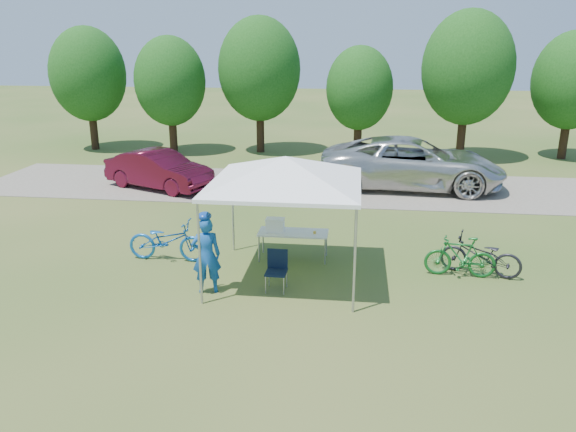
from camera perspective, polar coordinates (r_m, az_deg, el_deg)
name	(u,v)px	position (r m, az deg, el deg)	size (l,w,h in m)	color
ground	(286,277)	(12.54, -0.22, -6.22)	(100.00, 100.00, 0.00)	#2D5119
gravel_strip	(314,187)	(20.08, 2.64, 2.96)	(24.00, 5.00, 0.02)	gray
canopy	(286,160)	(11.73, -0.24, 5.72)	(4.53, 4.53, 3.00)	#A5A5AA
treeline	(319,75)	(25.54, 3.17, 14.09)	(24.89, 4.28, 6.30)	#382314
folding_table	(293,234)	(13.34, 0.54, -1.80)	(1.65, 0.69, 0.68)	white
folding_chair	(277,266)	(11.81, -1.14, -5.15)	(0.45, 0.46, 0.85)	black
cooler	(275,225)	(13.33, -1.32, -0.90)	(0.44, 0.30, 0.32)	white
ice_cream_cup	(315,232)	(13.23, 2.73, -1.67)	(0.07, 0.07, 0.05)	gold
cyclist	(206,255)	(11.65, -8.30, -3.99)	(0.59, 0.39, 1.63)	#134D9E
bike_blue	(167,240)	(13.61, -12.19, -2.44)	(0.66, 1.89, 0.99)	#135BAD
bike_green	(460,257)	(12.99, 17.10, -3.97)	(0.44, 1.55, 0.93)	#166426
bike_dark	(481,256)	(13.20, 19.00, -3.82)	(0.61, 1.75, 0.92)	black
minivan	(412,163)	(20.27, 12.50, 5.29)	(2.92, 6.33, 1.76)	silver
sedan	(159,170)	(20.24, -12.96, 4.61)	(1.41, 4.03, 1.33)	#4D0C1F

